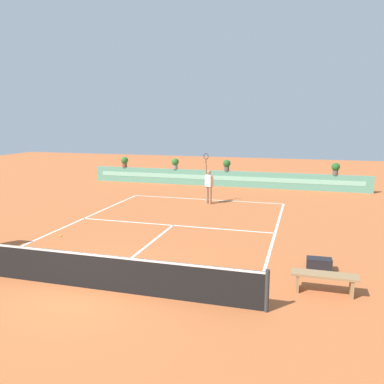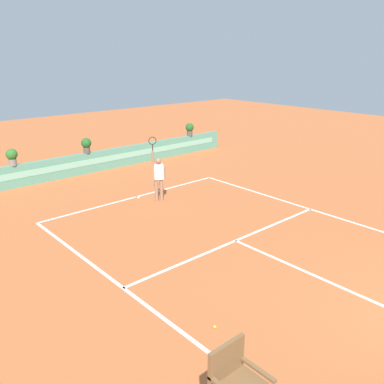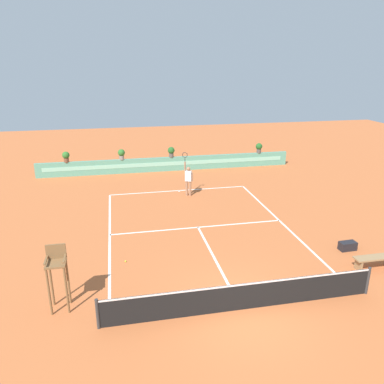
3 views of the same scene
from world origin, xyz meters
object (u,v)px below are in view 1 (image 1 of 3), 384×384
potted_plant_far_right (336,168)px  potted_plant_far_left (125,161)px  tennis_player (209,184)px  potted_plant_centre (227,165)px  bench_courtside (324,279)px  potted_plant_left (175,163)px  tennis_ball_near_baseline (61,236)px  gear_bag (319,264)px

potted_plant_far_right → potted_plant_far_left: bearing=180.0°
tennis_player → potted_plant_far_left: tennis_player is taller
potted_plant_far_left → potted_plant_centre: bearing=0.0°
bench_courtside → potted_plant_left: (-8.92, 15.01, 1.04)m
bench_courtside → potted_plant_left: 17.49m
tennis_player → tennis_ball_near_baseline: tennis_player is taller
gear_bag → bench_courtside: bearing=-87.3°
potted_plant_left → potted_plant_centre: bearing=0.0°
tennis_player → tennis_ball_near_baseline: (-3.90, -7.12, -1.02)m
gear_bag → potted_plant_centre: potted_plant_centre is taller
tennis_player → potted_plant_far_right: size_ratio=3.57×
gear_bag → tennis_player: (-5.21, 7.94, 0.87)m
tennis_ball_near_baseline → potted_plant_centre: 13.24m
bench_courtside → tennis_player: bearing=119.0°
bench_courtside → potted_plant_centre: potted_plant_centre is taller
tennis_ball_near_baseline → potted_plant_left: (0.27, 12.62, 1.38)m
gear_bag → tennis_ball_near_baseline: gear_bag is taller
potted_plant_centre → potted_plant_far_left: 7.16m
potted_plant_centre → potted_plant_far_left: same height
potted_plant_left → tennis_player: bearing=-56.5°
tennis_ball_near_baseline → potted_plant_left: size_ratio=0.09×
potted_plant_centre → tennis_player: bearing=-88.3°
tennis_player → gear_bag: bearing=-56.7°
tennis_player → potted_plant_left: (-3.64, 5.50, 0.36)m
potted_plant_far_right → potted_plant_far_left: same height
potted_plant_centre → gear_bag: bearing=-68.2°
potted_plant_far_right → potted_plant_centre: 6.58m
gear_bag → potted_plant_left: potted_plant_left is taller
bench_courtside → potted_plant_far_right: 15.09m
potted_plant_far_right → potted_plant_left: bearing=180.0°
bench_courtside → potted_plant_centre: 16.00m
gear_bag → potted_plant_centre: bearing=111.8°
tennis_ball_near_baseline → potted_plant_centre: potted_plant_centre is taller
tennis_ball_near_baseline → potted_plant_far_right: 16.36m
bench_courtside → tennis_player: size_ratio=0.62×
potted_plant_far_right → gear_bag: bearing=-95.1°
potted_plant_centre → potted_plant_far_right: bearing=0.0°
gear_bag → tennis_player: 9.54m
tennis_ball_near_baseline → potted_plant_centre: size_ratio=0.09×
bench_courtside → gear_bag: (-0.08, 1.57, -0.20)m
bench_courtside → potted_plant_left: bearing=120.7°
tennis_player → potted_plant_left: tennis_player is taller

